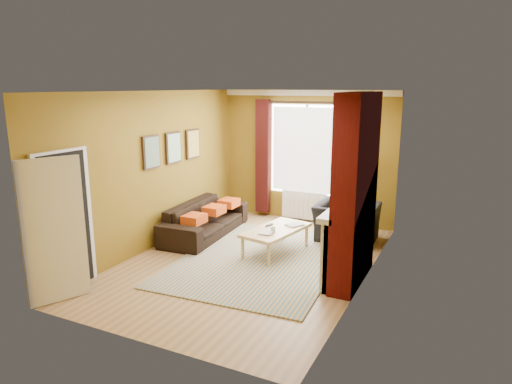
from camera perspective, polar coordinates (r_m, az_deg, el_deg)
ground at (r=7.75m, az=-0.82°, el=-8.69°), size 5.50×5.50×0.00m
room_walls at (r=7.36m, az=4.52°, el=1.32°), size 3.82×5.54×2.83m
striped_rug at (r=7.83m, az=0.51°, el=-8.39°), size 2.76×3.67×0.02m
sofa at (r=9.03m, az=-6.38°, el=-3.38°), size 1.02×2.29×0.65m
armchair at (r=8.79m, az=11.24°, el=-3.78°), size 1.12×0.98×0.72m
coffee_table at (r=8.02m, az=2.51°, el=-4.92°), size 0.91×1.44×0.45m
wicker_stool at (r=9.54m, az=10.11°, el=-3.42°), size 0.32×0.32×0.40m
floor_lamp at (r=9.13m, az=13.30°, el=2.61°), size 0.26×0.26×1.61m
book_a at (r=7.79m, az=0.63°, el=-4.97°), size 0.23×0.30×0.03m
book_b at (r=8.30m, az=4.37°, el=-3.89°), size 0.34×0.38×0.02m
mug at (r=7.80m, az=2.14°, el=-4.73°), size 0.10×0.10×0.09m
tv_remote at (r=8.17m, az=1.68°, el=-4.13°), size 0.09×0.18×0.02m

